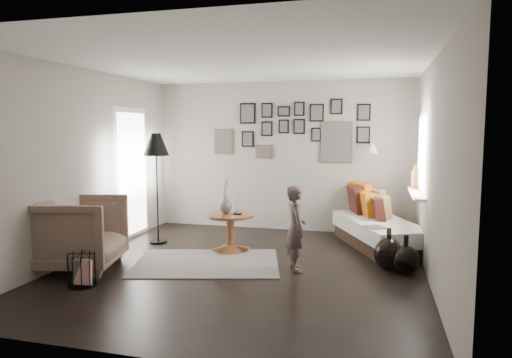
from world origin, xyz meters
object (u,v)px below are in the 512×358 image
(vase, at_px, (225,203))
(magazine_basket, at_px, (82,270))
(pedestal_table, at_px, (230,234))
(demijohn_large, at_px, (388,254))
(daybed, at_px, (379,227))
(demijohn_small, at_px, (405,259))
(armchair, at_px, (79,233))
(floor_lamp, at_px, (156,149))
(child, at_px, (296,228))

(vase, xyz_separation_m, magazine_basket, (-1.08, -1.88, -0.52))
(pedestal_table, height_order, demijohn_large, pedestal_table)
(daybed, distance_m, demijohn_small, 1.36)
(daybed, bearing_deg, armchair, -174.64)
(demijohn_small, bearing_deg, daybed, 103.32)
(floor_lamp, relative_size, demijohn_small, 3.50)
(demijohn_large, distance_m, child, 1.22)
(pedestal_table, relative_size, magazine_basket, 1.87)
(vase, distance_m, floor_lamp, 1.41)
(magazine_basket, relative_size, child, 0.35)
(floor_lamp, bearing_deg, pedestal_table, -8.17)
(daybed, bearing_deg, floor_lamp, 166.47)
(magazine_basket, bearing_deg, floor_lamp, 92.45)
(pedestal_table, xyz_separation_m, demijohn_small, (2.41, -0.47, -0.07))
(daybed, xyz_separation_m, demijohn_large, (0.11, -1.20, -0.08))
(demijohn_small, bearing_deg, magazine_basket, -158.78)
(daybed, relative_size, magazine_basket, 5.34)
(armchair, xyz_separation_m, floor_lamp, (0.35, 1.48, 1.01))
(demijohn_large, distance_m, demijohn_small, 0.23)
(vase, bearing_deg, pedestal_table, -14.04)
(armchair, xyz_separation_m, demijohn_large, (3.80, 0.94, -0.25))
(vase, xyz_separation_m, demijohn_large, (2.29, -0.37, -0.50))
(pedestal_table, bearing_deg, vase, 165.96)
(magazine_basket, distance_m, demijohn_large, 3.69)
(floor_lamp, height_order, child, floor_lamp)
(armchair, distance_m, magazine_basket, 0.76)
(armchair, xyz_separation_m, demijohn_small, (4.00, 0.82, -0.28))
(demijohn_small, bearing_deg, pedestal_table, 168.86)
(vase, height_order, daybed, vase)
(pedestal_table, bearing_deg, demijohn_small, -11.14)
(daybed, xyz_separation_m, demijohn_small, (0.31, -1.32, -0.11))
(demijohn_small, bearing_deg, vase, 168.76)
(vase, height_order, child, child)
(child, bearing_deg, pedestal_table, 33.61)
(demijohn_small, bearing_deg, demijohn_large, 148.80)
(armchair, relative_size, floor_lamp, 0.59)
(armchair, xyz_separation_m, child, (2.67, 0.64, 0.08))
(armchair, relative_size, magazine_basket, 2.71)
(magazine_basket, bearing_deg, daybed, 39.73)
(daybed, bearing_deg, magazine_basket, -165.08)
(armchair, distance_m, child, 2.74)
(vase, relative_size, armchair, 0.49)
(magazine_basket, relative_size, demijohn_large, 0.70)
(daybed, xyz_separation_m, magazine_basket, (-3.26, -2.71, -0.11))
(pedestal_table, relative_size, demijohn_small, 1.43)
(daybed, distance_m, floor_lamp, 3.61)
(vase, bearing_deg, magazine_basket, -119.93)
(armchair, height_order, magazine_basket, armchair)
(pedestal_table, bearing_deg, demijohn_large, -9.11)
(demijohn_large, bearing_deg, daybed, 95.45)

